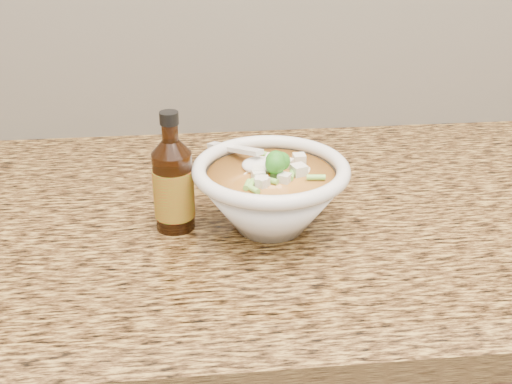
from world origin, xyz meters
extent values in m
cube|color=#A8803D|center=(0.00, 1.68, 0.88)|extent=(4.00, 0.68, 0.04)
cylinder|color=white|center=(-0.14, 1.62, 0.90)|extent=(0.09, 0.09, 0.01)
torus|color=white|center=(-0.14, 1.62, 0.99)|extent=(0.21, 0.21, 0.02)
torus|color=beige|center=(-0.14, 1.64, 0.98)|extent=(0.07, 0.07, 0.00)
torus|color=beige|center=(-0.13, 1.62, 0.98)|extent=(0.08, 0.08, 0.00)
torus|color=beige|center=(-0.14, 1.61, 0.98)|extent=(0.14, 0.14, 0.00)
torus|color=beige|center=(-0.13, 1.63, 0.97)|extent=(0.09, 0.09, 0.00)
torus|color=beige|center=(-0.13, 1.63, 0.97)|extent=(0.12, 0.12, 0.00)
torus|color=beige|center=(-0.14, 1.62, 0.97)|extent=(0.09, 0.09, 0.00)
torus|color=beige|center=(-0.14, 1.61, 0.97)|extent=(0.09, 0.09, 0.00)
torus|color=beige|center=(-0.12, 1.60, 0.97)|extent=(0.10, 0.10, 0.00)
cube|color=silver|center=(-0.13, 1.61, 0.98)|extent=(0.02, 0.02, 0.02)
cube|color=silver|center=(-0.12, 1.64, 0.98)|extent=(0.02, 0.02, 0.02)
cube|color=silver|center=(-0.17, 1.64, 0.99)|extent=(0.03, 0.03, 0.02)
cube|color=silver|center=(-0.14, 1.66, 0.98)|extent=(0.02, 0.02, 0.02)
cube|color=silver|center=(-0.11, 1.62, 0.98)|extent=(0.02, 0.02, 0.01)
cube|color=silver|center=(-0.17, 1.63, 0.98)|extent=(0.02, 0.02, 0.01)
cube|color=silver|center=(-0.18, 1.65, 0.98)|extent=(0.02, 0.02, 0.02)
cube|color=silver|center=(-0.17, 1.63, 0.98)|extent=(0.02, 0.02, 0.02)
cube|color=silver|center=(-0.16, 1.59, 0.99)|extent=(0.02, 0.02, 0.02)
cube|color=silver|center=(-0.15, 1.58, 0.99)|extent=(0.02, 0.02, 0.02)
ellipsoid|color=#196014|center=(-0.14, 1.61, 1.00)|extent=(0.04, 0.04, 0.03)
cylinder|color=#86D853|center=(-0.17, 1.63, 0.98)|extent=(0.02, 0.01, 0.01)
cylinder|color=#86D853|center=(-0.15, 1.59, 0.98)|extent=(0.02, 0.02, 0.01)
cylinder|color=#86D853|center=(-0.15, 1.68, 0.98)|extent=(0.02, 0.01, 0.01)
cylinder|color=#86D853|center=(-0.17, 1.66, 0.98)|extent=(0.01, 0.02, 0.01)
cylinder|color=#86D853|center=(-0.10, 1.58, 0.98)|extent=(0.02, 0.02, 0.01)
cylinder|color=#86D853|center=(-0.19, 1.64, 0.98)|extent=(0.01, 0.02, 0.01)
cylinder|color=#86D853|center=(-0.16, 1.68, 0.98)|extent=(0.01, 0.02, 0.01)
cylinder|color=#86D853|center=(-0.13, 1.56, 0.98)|extent=(0.02, 0.02, 0.01)
ellipsoid|color=white|center=(-0.16, 1.64, 0.98)|extent=(0.05, 0.05, 0.02)
cube|color=white|center=(-0.19, 1.68, 0.99)|extent=(0.08, 0.10, 0.03)
cylinder|color=black|center=(-0.27, 1.63, 0.96)|extent=(0.07, 0.07, 0.11)
cylinder|color=black|center=(-0.27, 1.63, 1.04)|extent=(0.03, 0.03, 0.02)
cylinder|color=black|center=(-0.27, 1.63, 1.06)|extent=(0.03, 0.03, 0.02)
cylinder|color=red|center=(-0.27, 1.63, 0.95)|extent=(0.07, 0.07, 0.07)
camera|label=1|loc=(-0.24, 0.85, 1.34)|focal=45.00mm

